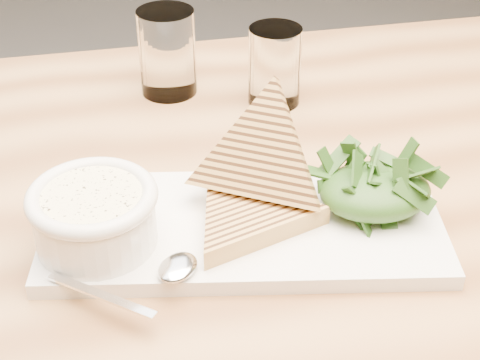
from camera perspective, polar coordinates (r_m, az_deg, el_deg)
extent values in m
cube|color=#A97846|center=(0.75, -4.70, -3.98)|extent=(1.27, 0.87, 0.04)
cylinder|color=#A97846|center=(1.41, 18.08, -4.37)|extent=(0.06, 0.06, 0.73)
cube|color=white|center=(0.71, 0.28, -3.70)|extent=(0.40, 0.22, 0.02)
cylinder|color=white|center=(0.68, -11.16, -3.26)|extent=(0.11, 0.11, 0.04)
cylinder|color=#FCEEB2|center=(0.66, -11.42, -1.42)|extent=(0.09, 0.09, 0.01)
torus|color=white|center=(0.66, -11.44, -1.28)|extent=(0.12, 0.12, 0.01)
ellipsoid|color=black|center=(0.72, 10.44, -0.86)|extent=(0.11, 0.09, 0.04)
ellipsoid|color=silver|center=(0.64, -4.86, -6.76)|extent=(0.05, 0.05, 0.01)
cube|color=silver|center=(0.63, -10.73, -8.77)|extent=(0.09, 0.07, 0.00)
cylinder|color=white|center=(0.94, -5.66, 9.84)|extent=(0.07, 0.07, 0.11)
cylinder|color=white|center=(0.91, 2.70, 8.82)|extent=(0.06, 0.06, 0.10)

